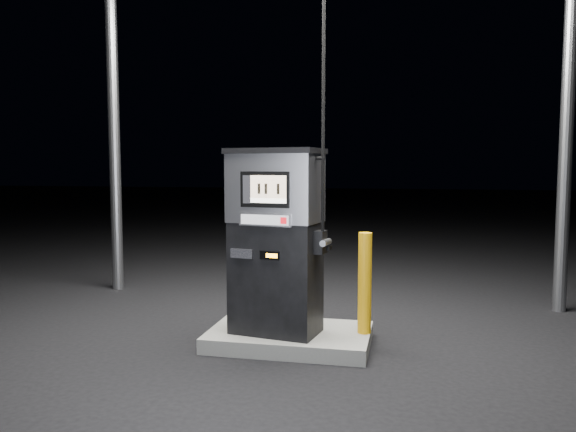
# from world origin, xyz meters

# --- Properties ---
(ground) EXTENTS (80.00, 80.00, 0.00)m
(ground) POSITION_xyz_m (0.00, 0.00, 0.00)
(ground) COLOR black
(ground) RESTS_ON ground
(pump_island) EXTENTS (1.60, 1.00, 0.15)m
(pump_island) POSITION_xyz_m (0.00, 0.00, 0.07)
(pump_island) COLOR #5E5E5A
(pump_island) RESTS_ON ground
(fuel_dispenser) EXTENTS (1.04, 0.68, 3.76)m
(fuel_dispenser) POSITION_xyz_m (-0.12, -0.10, 1.08)
(fuel_dispenser) COLOR black
(fuel_dispenser) RESTS_ON pump_island
(bollard_left) EXTENTS (0.14, 0.14, 1.00)m
(bollard_left) POSITION_xyz_m (-0.55, 0.01, 0.65)
(bollard_left) COLOR #E9A30C
(bollard_left) RESTS_ON pump_island
(bollard_right) EXTENTS (0.17, 0.17, 1.00)m
(bollard_right) POSITION_xyz_m (0.74, 0.06, 0.65)
(bollard_right) COLOR #E9A30C
(bollard_right) RESTS_ON pump_island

